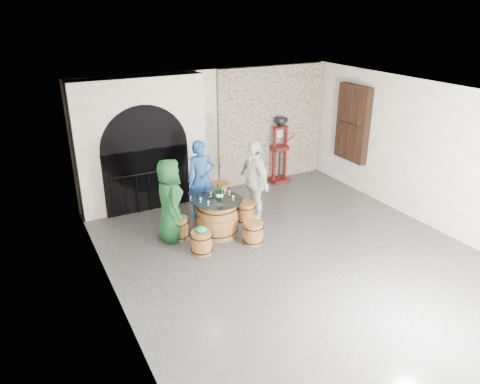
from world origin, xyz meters
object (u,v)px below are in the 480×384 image
barrel_stool_right (246,212)px  wine_bottle_left (218,194)px  person_blue (201,179)px  corking_press (280,145)px  barrel_stool_left (178,228)px  person_white (254,181)px  side_barrel (219,195)px  person_green (170,201)px  barrel_stool_near_left (202,242)px  barrel_stool_far (205,209)px  barrel_stool_near_right (253,233)px  barrel_table (218,217)px  wine_bottle_center (221,194)px  wine_bottle_right (218,193)px

barrel_stool_right → wine_bottle_left: size_ratio=1.50×
person_blue → corking_press: person_blue is taller
barrel_stool_left → person_white: 2.05m
barrel_stool_left → side_barrel: side_barrel is taller
wine_bottle_left → person_white: bearing=17.7°
person_green → corking_press: 4.29m
person_green → barrel_stool_near_left: bearing=-153.4°
corking_press → side_barrel: bearing=-163.1°
person_blue → barrel_stool_far: bearing=-87.5°
person_blue → wine_bottle_left: bearing=-86.8°
person_blue → side_barrel: bearing=29.0°
barrel_stool_right → barrel_stool_near_right: same height
barrel_table → corking_press: bearing=35.9°
wine_bottle_left → barrel_stool_far: bearing=86.8°
person_blue → corking_press: (2.83, 1.07, 0.14)m
barrel_stool_near_right → barrel_stool_near_left: (-1.13, 0.12, 0.00)m
barrel_stool_left → person_green: (-0.13, 0.04, 0.66)m
wine_bottle_left → wine_bottle_center: bearing=-24.9°
barrel_stool_near_right → person_green: size_ratio=0.27×
barrel_stool_near_left → corking_press: corking_press is taller
person_blue → person_white: (1.01, -0.71, 0.03)m
wine_bottle_left → wine_bottle_right: (0.04, 0.06, 0.00)m
person_green → wine_bottle_right: size_ratio=5.57×
barrel_stool_near_right → side_barrel: size_ratio=0.74×
wine_bottle_center → wine_bottle_left: bearing=155.1°
person_green → wine_bottle_center: size_ratio=5.57×
person_green → person_blue: 1.30m
wine_bottle_center → corking_press: (2.83, 2.15, 0.10)m
barrel_stool_right → person_blue: person_blue is taller
barrel_stool_right → person_green: bearing=179.6°
barrel_stool_near_left → side_barrel: size_ratio=0.74×
barrel_table → person_white: 1.25m
barrel_table → wine_bottle_center: 0.56m
barrel_table → person_white: (1.08, 0.33, 0.54)m
barrel_stool_near_right → wine_bottle_center: (-0.42, 0.67, 0.72)m
barrel_stool_left → wine_bottle_center: 1.19m
person_blue → barrel_stool_left: bearing=-131.9°
barrel_stool_left → person_blue: bearing=41.6°
barrel_table → barrel_stool_near_right: barrel_table is taller
barrel_table → side_barrel: bearing=63.3°
barrel_table → wine_bottle_left: (0.01, -0.01, 0.55)m
barrel_stool_far → barrel_stool_right: size_ratio=1.00×
barrel_stool_right → person_white: (0.25, 0.08, 0.72)m
barrel_stool_near_left → person_blue: bearing=66.3°
person_blue → wine_bottle_right: person_blue is taller
barrel_stool_near_left → person_white: bearing=28.0°
barrel_stool_left → wine_bottle_right: (0.89, -0.18, 0.72)m
wine_bottle_center → barrel_stool_near_left: bearing=-142.5°
barrel_stool_left → corking_press: bearing=26.6°
barrel_stool_near_left → person_white: size_ratio=0.25×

